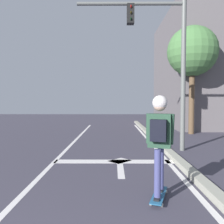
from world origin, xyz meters
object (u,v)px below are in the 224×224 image
skateboard (159,195)px  skater (159,132)px  traffic_signal_mast (162,46)px  roadside_tree (192,52)px

skateboard → skater: size_ratio=0.50×
skateboard → traffic_signal_mast: size_ratio=0.16×
traffic_signal_mast → roadside_tree: roadside_tree is taller
skateboard → traffic_signal_mast: traffic_signal_mast is taller
skateboard → roadside_tree: 9.67m
skateboard → skater: bearing=-109.2°
skateboard → roadside_tree: (3.24, 8.11, 4.13)m
skateboard → traffic_signal_mast: 5.38m
skateboard → traffic_signal_mast: (0.85, 4.01, 3.48)m
traffic_signal_mast → roadside_tree: size_ratio=0.98×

